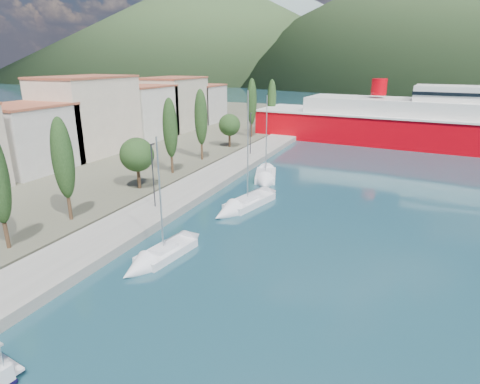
% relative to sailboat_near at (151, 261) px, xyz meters
% --- Properties ---
extents(ground, '(1400.00, 1400.00, 0.00)m').
position_rel_sailboat_near_xyz_m(ground, '(3.49, 114.32, -0.28)').
color(ground, '#1C424E').
extents(quay, '(5.00, 88.00, 0.80)m').
position_rel_sailboat_near_xyz_m(quay, '(-5.51, 20.32, 0.12)').
color(quay, gray).
rests_on(quay, ground).
extents(land_strip, '(70.00, 148.00, 0.70)m').
position_rel_sailboat_near_xyz_m(land_strip, '(-43.51, 30.32, 0.07)').
color(land_strip, '#565644').
rests_on(land_strip, ground).
extents(town_buildings, '(9.20, 69.20, 11.30)m').
position_rel_sailboat_near_xyz_m(town_buildings, '(-28.51, 31.23, 5.29)').
color(town_buildings, beige).
rests_on(town_buildings, land_strip).
extents(tree_row, '(3.68, 63.11, 10.48)m').
position_rel_sailboat_near_xyz_m(tree_row, '(-10.65, 25.59, 5.42)').
color(tree_row, '#47301E').
rests_on(tree_row, land_strip).
extents(lamp_posts, '(0.15, 48.72, 6.06)m').
position_rel_sailboat_near_xyz_m(lamp_posts, '(-5.51, 9.16, 3.81)').
color(lamp_posts, '#2D2D33').
rests_on(lamp_posts, quay).
extents(sailboat_near, '(3.07, 7.19, 10.00)m').
position_rel_sailboat_near_xyz_m(sailboat_near, '(0.00, 0.00, 0.00)').
color(sailboat_near, silver).
rests_on(sailboat_near, ground).
extents(sailboat_mid, '(4.29, 8.90, 12.39)m').
position_rel_sailboat_near_xyz_m(sailboat_mid, '(1.41, 12.55, 0.02)').
color(sailboat_mid, silver).
rests_on(sailboat_mid, ground).
extents(sailboat_far, '(4.59, 8.02, 11.24)m').
position_rel_sailboat_near_xyz_m(sailboat_far, '(0.70, 22.66, 0.04)').
color(sailboat_far, silver).
rests_on(sailboat_far, ground).
extents(ferry, '(59.83, 17.16, 11.72)m').
position_rel_sailboat_near_xyz_m(ferry, '(18.60, 54.59, 3.29)').
color(ferry, '#BF000A').
rests_on(ferry, ground).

